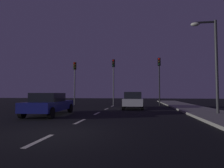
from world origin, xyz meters
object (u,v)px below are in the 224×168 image
(car_stopped_ahead, at_px, (133,100))
(car_adjacent_lane, at_px, (49,104))
(traffic_signal_left, at_px, (75,75))
(street_lamp_right, at_px, (212,57))
(traffic_signal_right, at_px, (159,72))
(traffic_signal_center, at_px, (114,73))

(car_stopped_ahead, distance_m, car_adjacent_lane, 7.88)
(traffic_signal_left, height_order, car_stopped_ahead, traffic_signal_left)
(street_lamp_right, bearing_deg, traffic_signal_right, 104.50)
(traffic_signal_center, xyz_separation_m, street_lamp_right, (7.60, -9.08, -0.03))
(traffic_signal_right, relative_size, street_lamp_right, 0.89)
(car_stopped_ahead, bearing_deg, car_adjacent_lane, -130.82)
(traffic_signal_center, height_order, car_stopped_ahead, traffic_signal_center)
(car_adjacent_lane, bearing_deg, car_stopped_ahead, 49.18)
(car_stopped_ahead, xyz_separation_m, car_adjacent_lane, (-5.15, -5.96, -0.03))
(car_stopped_ahead, bearing_deg, street_lamp_right, -41.71)
(traffic_signal_right, bearing_deg, traffic_signal_center, -180.00)
(traffic_signal_right, distance_m, car_adjacent_lane, 13.48)
(car_stopped_ahead, xyz_separation_m, street_lamp_right, (5.19, -4.63, 2.96))
(traffic_signal_left, relative_size, street_lamp_right, 0.85)
(traffic_signal_center, distance_m, car_stopped_ahead, 5.88)
(traffic_signal_center, bearing_deg, car_stopped_ahead, -61.63)
(traffic_signal_left, height_order, traffic_signal_right, traffic_signal_right)
(car_stopped_ahead, bearing_deg, traffic_signal_right, 57.45)
(traffic_signal_center, distance_m, traffic_signal_right, 5.25)
(car_stopped_ahead, height_order, car_adjacent_lane, car_stopped_ahead)
(car_adjacent_lane, distance_m, street_lamp_right, 10.85)
(traffic_signal_right, bearing_deg, car_adjacent_lane, -127.50)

